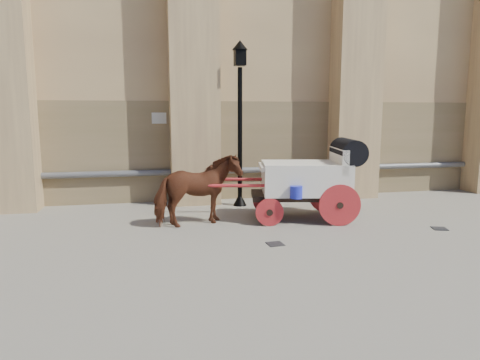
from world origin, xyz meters
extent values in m
plane|color=gray|center=(0.00, 0.00, 0.00)|extent=(90.00, 90.00, 0.00)
cube|color=#866F4E|center=(2.00, 4.15, 1.50)|extent=(44.00, 0.35, 3.00)
cylinder|color=#59595B|center=(2.00, 3.88, 0.90)|extent=(42.00, 0.18, 0.18)
cube|color=beige|center=(-2.00, 3.97, 2.50)|extent=(0.42, 0.04, 0.32)
imported|color=brown|center=(-1.22, 1.00, 0.84)|extent=(2.17, 1.43, 1.68)
cube|color=black|center=(1.37, 1.10, 0.61)|extent=(2.59, 1.54, 0.13)
cube|color=white|center=(1.48, 1.08, 1.05)|extent=(2.32, 1.75, 0.77)
cube|color=white|center=(2.29, 0.92, 1.49)|extent=(0.42, 1.39, 0.61)
cube|color=white|center=(0.55, 1.25, 1.32)|extent=(0.61, 1.26, 0.11)
cylinder|color=black|center=(2.50, 0.88, 1.71)|extent=(0.87, 1.47, 0.62)
cylinder|color=red|center=(2.05, 0.27, 0.50)|extent=(0.99, 0.25, 0.99)
cylinder|color=red|center=(2.31, 1.61, 0.50)|extent=(0.99, 0.25, 0.99)
cylinder|color=red|center=(0.42, 0.58, 0.33)|extent=(0.66, 0.19, 0.66)
cylinder|color=red|center=(0.68, 1.93, 0.33)|extent=(0.66, 0.19, 0.66)
cylinder|color=red|center=(-0.51, 0.96, 0.94)|extent=(2.61, 0.58, 0.08)
cylinder|color=red|center=(-0.33, 1.93, 0.94)|extent=(2.61, 0.58, 0.08)
cylinder|color=#212AC9|center=(1.00, 0.38, 0.83)|extent=(0.29, 0.29, 0.29)
cylinder|color=black|center=(0.22, 2.99, 1.95)|extent=(0.13, 0.13, 3.90)
cone|color=black|center=(0.22, 2.99, 0.19)|extent=(0.39, 0.39, 0.39)
cube|color=black|center=(0.22, 2.99, 4.17)|extent=(0.30, 0.30, 0.45)
cone|color=black|center=(0.22, 2.99, 4.49)|extent=(0.43, 0.43, 0.26)
cube|color=black|center=(0.15, -0.83, 0.01)|extent=(0.35, 0.35, 0.01)
cube|color=black|center=(4.20, -0.47, 0.01)|extent=(0.40, 0.40, 0.01)
camera|label=1|loc=(-2.27, -8.89, 2.62)|focal=32.00mm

